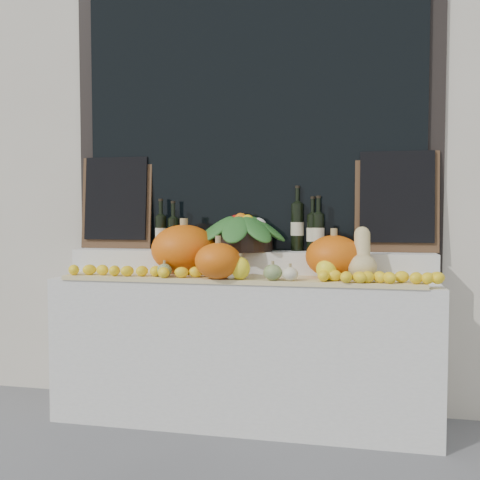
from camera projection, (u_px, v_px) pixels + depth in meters
name	position (u px, v px, depth m)	size (l,w,h in m)	color
storefront_facade	(262.00, 81.00, 3.90)	(7.00, 0.94, 4.50)	beige
display_sill	(242.00, 349.00, 3.29)	(2.30, 0.55, 0.88)	silver
rear_tier	(247.00, 263.00, 3.41)	(2.30, 0.25, 0.16)	silver
straw_bedding	(238.00, 279.00, 3.14)	(2.10, 0.32, 0.03)	tan
pumpkin_left	(184.00, 249.00, 3.32)	(0.41, 0.41, 0.30)	#DF600B
pumpkin_right	(334.00, 257.00, 3.10)	(0.33, 0.33, 0.25)	#DF600B
pumpkin_center	(218.00, 261.00, 3.04)	(0.27, 0.27, 0.21)	#DF600B
butternut_squash	(362.00, 259.00, 3.00)	(0.16, 0.22, 0.30)	tan
decorative_gourds	(258.00, 270.00, 3.02)	(1.05, 0.18, 0.15)	#2B5B1B
lemon_heap	(234.00, 274.00, 3.03)	(2.20, 0.16, 0.06)	yellow
produce_bowl	(241.00, 232.00, 3.39)	(0.61, 0.61, 0.25)	black
wine_bottle_far_left	(161.00, 232.00, 3.52)	(0.08, 0.08, 0.33)	black
wine_bottle_near_left	(173.00, 233.00, 3.49)	(0.08, 0.08, 0.32)	black
wine_bottle_tall	(297.00, 227.00, 3.40)	(0.08, 0.08, 0.41)	black
wine_bottle_near_right	(313.00, 232.00, 3.35)	(0.08, 0.08, 0.34)	black
wine_bottle_far_right	(318.00, 232.00, 3.31)	(0.08, 0.08, 0.35)	black
chalkboard_left	(116.00, 201.00, 3.64)	(0.50, 0.08, 0.62)	#4C331E
chalkboard_right	(397.00, 199.00, 3.27)	(0.50, 0.08, 0.62)	#4C331E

